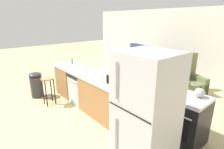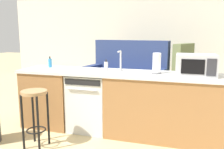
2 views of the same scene
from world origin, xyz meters
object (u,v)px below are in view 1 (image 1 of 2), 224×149
dishwasher (82,87)px  armchair (185,82)px  trash_bin (36,84)px  kettle (200,93)px  dish_soap_bottle (72,62)px  stove_range (183,118)px  microwave (119,79)px  bar_stool (48,85)px  paper_towel_roll (104,74)px  couch (143,71)px  refrigerator (146,117)px  soap_bottle (86,70)px

dishwasher → armchair: size_ratio=0.70×
dishwasher → trash_bin: size_ratio=1.14×
kettle → trash_bin: bearing=-158.7°
dish_soap_bottle → armchair: bearing=49.3°
stove_range → microwave: 1.38m
stove_range → bar_stool: bearing=-156.8°
bar_stool → paper_towel_roll: bearing=28.5°
stove_range → armchair: 2.47m
stove_range → armchair: (-1.09, 2.22, -0.10)m
kettle → couch: couch is taller
stove_range → kettle: kettle is taller
kettle → stove_range: bearing=-142.3°
trash_bin → refrigerator: bearing=4.5°
couch → paper_towel_roll: bearing=-68.5°
soap_bottle → refrigerator: bearing=-12.7°
soap_bottle → trash_bin: 1.74m
bar_stool → trash_bin: size_ratio=1.00×
kettle → armchair: armchair is taller
refrigerator → trash_bin: refrigerator is taller
paper_towel_roll → bar_stool: bearing=-151.5°
refrigerator → couch: size_ratio=0.85×
bar_stool → armchair: armchair is taller
soap_bottle → bar_stool: size_ratio=0.24×
paper_towel_roll → soap_bottle: size_ratio=1.60×
soap_bottle → armchair: 3.12m
dishwasher → paper_towel_roll: paper_towel_roll is taller
microwave → armchair: armchair is taller
soap_bottle → bar_stool: bearing=-133.8°
paper_towel_roll → dish_soap_bottle: bearing=175.9°
stove_range → microwave: bearing=-153.9°
refrigerator → stove_range: bearing=90.0°
couch → armchair: size_ratio=1.78×
stove_range → trash_bin: size_ratio=1.22×
trash_bin → couch: 3.61m
dish_soap_bottle → bar_stool: dish_soap_bottle is taller
stove_range → kettle: (0.17, 0.13, 0.53)m
stove_range → bar_stool: 3.32m
paper_towel_roll → kettle: bearing=20.3°
armchair → soap_bottle: bearing=-114.2°
microwave → paper_towel_roll: bearing=178.1°
dish_soap_bottle → armchair: (2.26, 2.63, -0.62)m
stove_range → refrigerator: refrigerator is taller
dishwasher → kettle: (2.77, 0.68, 0.56)m
bar_stool → armchair: bearing=60.9°
kettle → armchair: 2.52m
refrigerator → microwave: (-1.12, 0.55, 0.13)m
stove_range → soap_bottle: soap_bottle is taller
paper_towel_roll → armchair: bearing=79.0°
dishwasher → bar_stool: size_ratio=1.14×
couch → dishwasher: bearing=-89.2°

